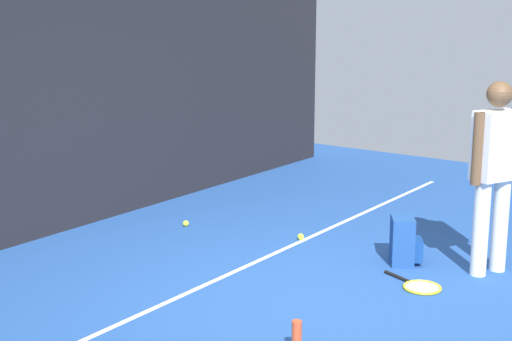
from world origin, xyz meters
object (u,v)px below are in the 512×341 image
tennis_ball_near_player (186,223)px  tennis_racket (420,286)px  backpack (404,241)px  tennis_player (495,166)px  water_bottle (297,338)px  tennis_ball_mid_court (301,237)px

tennis_ball_near_player → tennis_racket: bearing=-93.6°
tennis_racket → backpack: size_ratio=1.44×
tennis_player → tennis_ball_near_player: tennis_player is taller
tennis_player → water_bottle: size_ratio=6.85×
backpack → water_bottle: (-2.13, -0.23, -0.09)m
tennis_player → water_bottle: 2.55m
tennis_player → backpack: bearing=131.0°
tennis_racket → water_bottle: (-1.66, 0.15, 0.11)m
tennis_player → water_bottle: tennis_player is taller
tennis_player → tennis_ball_mid_court: bearing=119.2°
tennis_ball_near_player → tennis_ball_mid_court: same height
tennis_player → tennis_racket: tennis_player is taller
tennis_racket → backpack: backpack is taller
backpack → tennis_ball_mid_court: (0.04, 1.15, -0.18)m
tennis_racket → water_bottle: size_ratio=2.56×
tennis_racket → tennis_ball_near_player: 2.78m
backpack → tennis_ball_near_player: backpack is taller
tennis_player → tennis_racket: size_ratio=2.68×
backpack → water_bottle: size_ratio=1.77×
backpack → tennis_ball_near_player: (-0.30, 2.40, -0.18)m
tennis_racket → tennis_player: bearing=85.5°
backpack → tennis_racket: bearing=-173.3°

